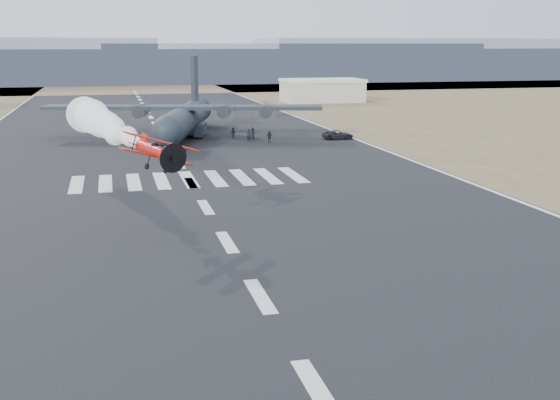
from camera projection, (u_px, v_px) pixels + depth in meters
name	position (u px, v px, depth m)	size (l,w,h in m)	color
ground	(318.00, 390.00, 30.42)	(500.00, 500.00, 0.00)	black
scrub_far	(132.00, 87.00, 248.61)	(500.00, 80.00, 0.00)	brown
runway_markings	(180.00, 165.00, 87.34)	(60.00, 260.00, 0.01)	silver
ridge_seg_d	(129.00, 66.00, 275.66)	(150.00, 50.00, 13.00)	slate
ridge_seg_e	(288.00, 62.00, 290.39)	(150.00, 50.00, 15.00)	slate
ridge_seg_f	(433.00, 59.00, 305.13)	(150.00, 50.00, 17.00)	slate
hangar_right	(322.00, 90.00, 182.64)	(20.50, 12.50, 5.90)	#AAA497
aerobatic_biplane	(157.00, 151.00, 54.27)	(6.20, 5.92, 3.37)	#B70D0C
smoke_trail	(97.00, 121.00, 74.07)	(7.58, 26.58, 4.02)	white
transport_aircraft	(185.00, 116.00, 113.20)	(43.70, 35.71, 12.75)	#1D222C
support_vehicle	(338.00, 135.00, 110.84)	(2.28, 4.93, 1.37)	black
crew_a	(134.00, 141.00, 103.12)	(0.58, 0.47, 1.58)	black
crew_b	(233.00, 133.00, 110.73)	(0.89, 0.55, 1.83)	black
crew_c	(178.00, 135.00, 109.29)	(1.03, 0.48, 1.59)	black
crew_d	(269.00, 137.00, 106.73)	(1.07, 0.55, 1.83)	black
crew_e	(253.00, 133.00, 111.48)	(0.85, 0.52, 1.74)	black
crew_f	(160.00, 141.00, 103.27)	(1.44, 0.47, 1.56)	black
crew_g	(249.00, 135.00, 108.49)	(0.68, 0.56, 1.87)	black
crew_h	(167.00, 138.00, 105.71)	(0.83, 0.51, 1.71)	black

